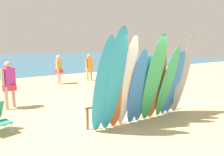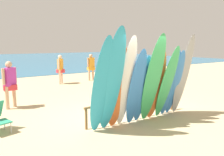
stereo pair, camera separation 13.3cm
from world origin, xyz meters
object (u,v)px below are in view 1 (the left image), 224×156
object	(u,v)px
surfboard_teal_0	(103,87)
surfboard_blue_9	(171,83)
surfboard_blue_4	(137,88)
beachgoer_midbeach	(112,72)
surfboard_rack	(135,102)
surfboard_orange_2	(119,88)
beachgoer_near_rack	(59,67)
surfboard_grey_11	(183,75)
beachgoer_by_water	(9,82)
beachgoer_strolling	(89,65)
surfboard_green_6	(154,79)
surfboard_orange_7	(156,85)
surfboard_green_8	(167,83)
surfboard_blue_5	(143,89)
surfboard_blue_10	(175,83)
surfboard_white_3	(128,82)
surfboard_teal_1	(114,82)

from	to	relation	value
surfboard_teal_0	surfboard_blue_9	bearing A→B (deg)	4.25
surfboard_blue_4	surfboard_blue_9	bearing A→B (deg)	-1.96
surfboard_blue_9	beachgoer_midbeach	size ratio (longest dim) A/B	1.39
surfboard_rack	surfboard_blue_4	bearing A→B (deg)	-126.69
surfboard_orange_2	beachgoer_near_rack	distance (m)	7.89
surfboard_grey_11	beachgoer_by_water	xyz separation A→B (m)	(-4.48, 3.97, -0.32)
surfboard_blue_9	beachgoer_strolling	bearing A→B (deg)	73.90
surfboard_green_6	surfboard_orange_7	size ratio (longest dim) A/B	1.21
surfboard_orange_7	surfboard_green_8	distance (m)	0.37
surfboard_blue_5	surfboard_blue_10	bearing A→B (deg)	-6.75
beachgoer_near_rack	surfboard_orange_7	bearing A→B (deg)	-139.90
surfboard_teal_0	surfboard_orange_2	size ratio (longest dim) A/B	1.13
surfboard_blue_10	beachgoer_strolling	world-z (taller)	surfboard_blue_10
surfboard_green_6	beachgoer_strolling	bearing A→B (deg)	75.84
surfboard_blue_10	surfboard_teal_0	bearing A→B (deg)	-172.55
surfboard_orange_2	surfboard_white_3	bearing A→B (deg)	-9.68
surfboard_blue_4	beachgoer_midbeach	bearing A→B (deg)	59.24
surfboard_teal_0	beachgoer_midbeach	distance (m)	5.92
surfboard_rack	surfboard_grey_11	distance (m)	1.83
surfboard_rack	surfboard_grey_11	xyz separation A→B (m)	(1.55, -0.56, 0.80)
surfboard_green_6	surfboard_orange_2	bearing A→B (deg)	174.85
surfboard_teal_1	beachgoer_by_water	world-z (taller)	surfboard_teal_1
surfboard_rack	surfboard_orange_7	world-z (taller)	surfboard_orange_7
surfboard_teal_1	beachgoer_strolling	size ratio (longest dim) A/B	1.70
surfboard_orange_7	beachgoer_by_water	distance (m)	5.13
surfboard_blue_5	surfboard_grey_11	size ratio (longest dim) A/B	0.76
surfboard_blue_10	beachgoer_near_rack	distance (m)	7.80
beachgoer_strolling	surfboard_green_6	bearing A→B (deg)	-123.53
surfboard_teal_0	beachgoer_by_water	world-z (taller)	surfboard_teal_0
surfboard_blue_5	surfboard_blue_9	xyz separation A→B (m)	(1.13, -0.05, 0.07)
surfboard_blue_10	surfboard_grey_11	xyz separation A→B (m)	(0.31, -0.07, 0.24)
surfboard_blue_5	surfboard_green_8	world-z (taller)	surfboard_green_8
surfboard_green_8	beachgoer_strolling	distance (m)	8.23
surfboard_green_8	surfboard_grey_11	world-z (taller)	surfboard_grey_11
surfboard_blue_9	beachgoer_by_water	bearing A→B (deg)	130.64
surfboard_orange_7	surfboard_blue_10	size ratio (longest dim) A/B	1.01
surfboard_rack	beachgoer_strolling	size ratio (longest dim) A/B	2.10
beachgoer_near_rack	beachgoer_by_water	bearing A→B (deg)	179.25
surfboard_blue_4	beachgoer_by_water	world-z (taller)	surfboard_blue_4
surfboard_green_6	beachgoer_midbeach	bearing A→B (deg)	71.30
beachgoer_strolling	surfboard_rack	bearing A→B (deg)	-125.89
surfboard_grey_11	beachgoer_midbeach	distance (m)	4.68
surfboard_blue_10	beachgoer_near_rack	world-z (taller)	surfboard_blue_10
surfboard_green_8	surfboard_blue_9	bearing A→B (deg)	18.18
surfboard_blue_5	surfboard_blue_10	xyz separation A→B (m)	(1.34, -0.04, 0.06)
surfboard_green_8	surfboard_grey_11	distance (m)	0.82
surfboard_orange_2	surfboard_blue_5	bearing A→B (deg)	0.29
surfboard_orange_2	surfboard_blue_9	world-z (taller)	surfboard_orange_2
surfboard_rack	surfboard_green_6	size ratio (longest dim) A/B	1.31
surfboard_teal_0	surfboard_orange_2	world-z (taller)	surfboard_teal_0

